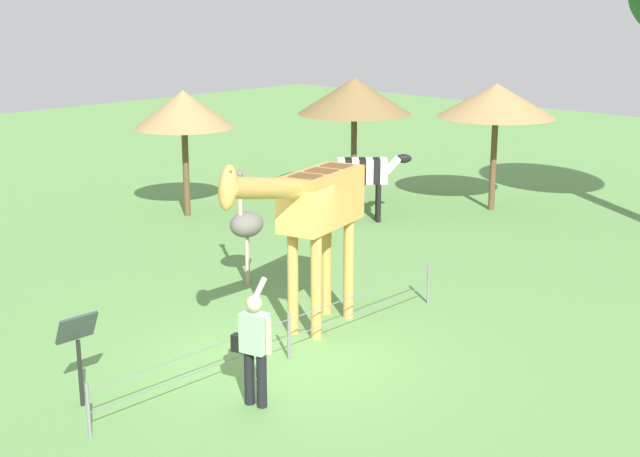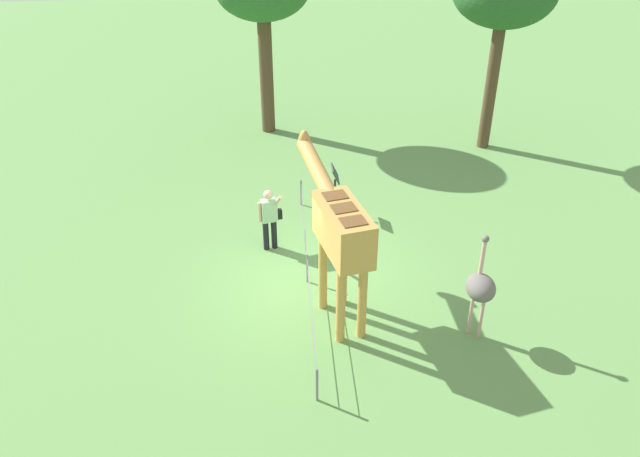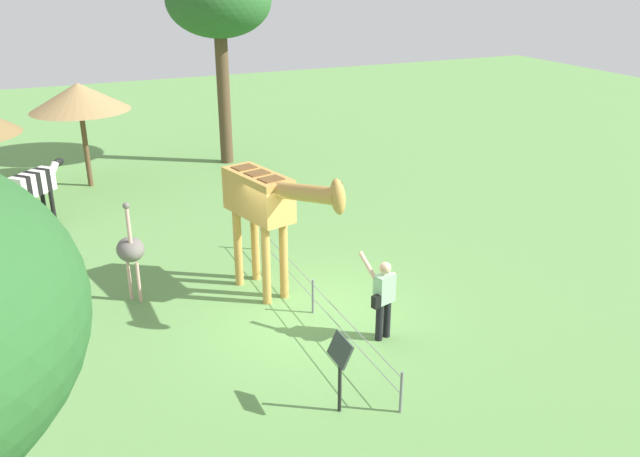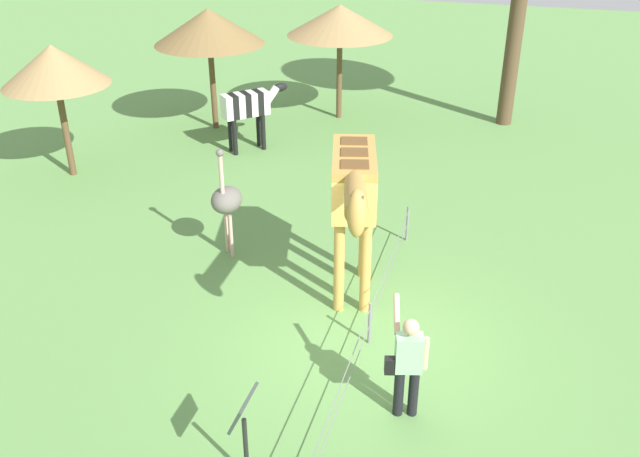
{
  "view_description": "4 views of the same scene",
  "coord_description": "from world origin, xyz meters",
  "px_view_note": "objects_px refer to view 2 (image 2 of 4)",
  "views": [
    {
      "loc": [
        8.79,
        9.29,
        5.44
      ],
      "look_at": [
        0.11,
        0.89,
        2.23
      ],
      "focal_mm": 49.87,
      "sensor_mm": 36.0,
      "label": 1
    },
    {
      "loc": [
        -11.35,
        0.58,
        8.41
      ],
      "look_at": [
        -0.58,
        -0.11,
        1.75
      ],
      "focal_mm": 35.43,
      "sensor_mm": 36.0,
      "label": 2
    },
    {
      "loc": [
        10.89,
        -4.54,
        6.66
      ],
      "look_at": [
        -0.25,
        0.4,
        1.71
      ],
      "focal_mm": 37.2,
      "sensor_mm": 36.0,
      "label": 3
    },
    {
      "loc": [
        8.79,
        1.84,
        6.85
      ],
      "look_at": [
        0.58,
        -0.52,
        2.27
      ],
      "focal_mm": 39.06,
      "sensor_mm": 36.0,
      "label": 4
    }
  ],
  "objects_px": {
    "visitor": "(270,216)",
    "ostrich": "(480,288)",
    "giraffe": "(338,226)",
    "info_sign": "(335,180)"
  },
  "relations": [
    {
      "from": "giraffe",
      "to": "visitor",
      "type": "distance_m",
      "value": 3.1
    },
    {
      "from": "giraffe",
      "to": "info_sign",
      "type": "bearing_deg",
      "value": -4.26
    },
    {
      "from": "visitor",
      "to": "ostrich",
      "type": "distance_m",
      "value": 5.27
    },
    {
      "from": "visitor",
      "to": "info_sign",
      "type": "xyz_separation_m",
      "value": [
        1.66,
        -1.68,
        0.05
      ]
    },
    {
      "from": "giraffe",
      "to": "visitor",
      "type": "bearing_deg",
      "value": 28.62
    },
    {
      "from": "ostrich",
      "to": "info_sign",
      "type": "distance_m",
      "value": 5.58
    },
    {
      "from": "giraffe",
      "to": "info_sign",
      "type": "height_order",
      "value": "giraffe"
    },
    {
      "from": "visitor",
      "to": "info_sign",
      "type": "height_order",
      "value": "visitor"
    },
    {
      "from": "visitor",
      "to": "giraffe",
      "type": "bearing_deg",
      "value": -151.38
    },
    {
      "from": "giraffe",
      "to": "info_sign",
      "type": "xyz_separation_m",
      "value": [
        4.17,
        -0.31,
        -1.14
      ]
    }
  ]
}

